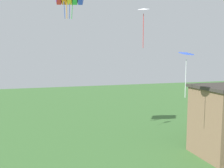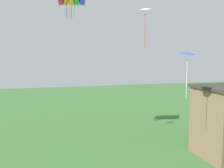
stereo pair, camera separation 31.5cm
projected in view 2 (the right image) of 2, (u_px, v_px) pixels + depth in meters
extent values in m
cylinder|color=blue|center=(66.00, 10.00, 21.63)|extent=(0.16, 0.26, 1.52)
cylinder|color=orange|center=(69.00, 10.00, 21.64)|extent=(0.09, 0.27, 1.52)
cylinder|color=blue|center=(71.00, 10.00, 21.69)|extent=(0.09, 0.27, 1.52)
cylinder|color=green|center=(74.00, 10.00, 21.76)|extent=(0.16, 0.26, 1.52)
cone|color=blue|center=(188.00, 53.00, 16.51)|extent=(1.29, 1.28, 0.30)
cylinder|color=silver|center=(187.00, 79.00, 16.70)|extent=(0.05, 0.05, 2.59)
cone|color=white|center=(145.00, 9.00, 20.46)|extent=(1.36, 1.35, 0.32)
cylinder|color=red|center=(145.00, 31.00, 20.66)|extent=(0.05, 0.05, 2.80)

